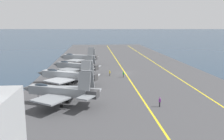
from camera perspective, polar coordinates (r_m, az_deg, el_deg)
name	(u,v)px	position (r m, az deg, el deg)	size (l,w,h in m)	color
ground_plane	(125,74)	(75.76, 3.13, -0.95)	(2000.00, 2000.00, 0.00)	#23384C
carrier_deck	(125,73)	(75.72, 3.13, -0.80)	(226.83, 52.17, 0.40)	#424244
deck_stripe_foul_line	(169,72)	(78.82, 13.53, -0.48)	(204.15, 0.36, 0.01)	yellow
deck_stripe_centerline	(125,73)	(75.68, 3.13, -0.65)	(204.15, 0.36, 0.01)	yellow
parked_jet_nearest	(60,91)	(45.62, -12.35, -4.99)	(12.59, 15.95, 6.88)	gray
parked_jet_second	(67,75)	(61.28, -10.85, -1.21)	(13.42, 17.14, 6.47)	#9EA3A8
parked_jet_third	(75,66)	(75.16, -8.90, 0.97)	(12.73, 16.12, 5.92)	gray
parked_jet_fourth	(79,57)	(91.61, -8.03, 3.03)	(13.91, 15.26, 6.79)	gray
crew_yellow_vest	(110,73)	(70.45, -0.53, -0.71)	(0.32, 0.42, 1.69)	#4C473D
crew_green_vest	(123,74)	(68.65, 2.78, -0.98)	(0.45, 0.45, 1.79)	#4C473D
crew_purple_vest	(160,102)	(44.95, 11.42, -7.46)	(0.37, 0.44, 1.85)	#232328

